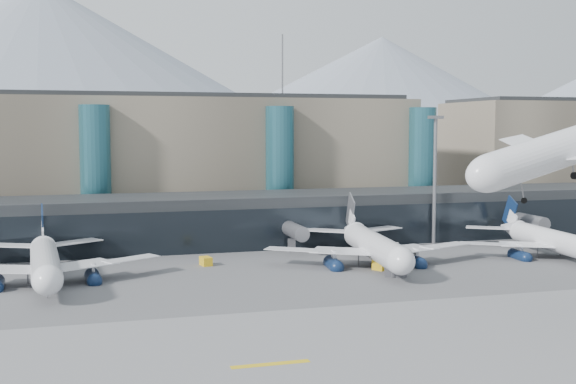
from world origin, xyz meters
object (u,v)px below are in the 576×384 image
object	(u,v)px
lightmast_mid	(435,172)
jet_parked_right	(543,232)
veh_b	(206,261)
veh_c	(396,270)
jet_parked_left	(44,251)
jet_parked_mid	(369,236)
veh_d	(394,247)
veh_h	(384,262)

from	to	relation	value
lightmast_mid	jet_parked_right	xyz separation A→B (m)	(13.47, -16.60, -10.25)
lightmast_mid	veh_b	xyz separation A→B (m)	(-47.80, -10.38, -13.69)
lightmast_mid	veh_b	size ratio (longest dim) A/B	10.11
jet_parked_right	veh_c	world-z (taller)	jet_parked_right
jet_parked_right	veh_b	world-z (taller)	jet_parked_right
jet_parked_left	jet_parked_right	distance (m)	86.84
jet_parked_mid	jet_parked_right	distance (m)	33.71
jet_parked_left	jet_parked_right	xyz separation A→B (m)	(86.84, -1.08, -0.30)
jet_parked_left	veh_d	distance (m)	63.39
veh_c	jet_parked_left	bearing A→B (deg)	-171.38
veh_c	jet_parked_mid	bearing A→B (deg)	109.30
veh_h	lightmast_mid	bearing A→B (deg)	15.11
veh_b	veh_d	distance (m)	37.23
lightmast_mid	jet_parked_right	world-z (taller)	lightmast_mid
veh_b	jet_parked_left	bearing A→B (deg)	90.87
lightmast_mid	veh_h	size ratio (longest dim) A/B	6.47
jet_parked_left	lightmast_mid	bearing A→B (deg)	-82.12
veh_b	veh_h	distance (m)	29.90
veh_c	veh_h	bearing A→B (deg)	105.31
jet_parked_left	veh_c	size ratio (longest dim) A/B	10.76
jet_parked_right	veh_d	xyz separation A→B (m)	(-24.39, 11.31, -3.47)
jet_parked_left	veh_d	xyz separation A→B (m)	(62.44, 10.22, -3.77)
lightmast_mid	jet_parked_mid	xyz separation A→B (m)	(-20.22, -15.45, -9.75)
jet_parked_right	jet_parked_mid	bearing A→B (deg)	91.79
veh_c	veh_d	world-z (taller)	veh_c
jet_parked_mid	veh_d	xyz separation A→B (m)	(9.29, 10.16, -3.97)
veh_d	jet_parked_left	bearing A→B (deg)	129.34
jet_parked_right	veh_d	size ratio (longest dim) A/B	13.84
lightmast_mid	veh_d	world-z (taller)	lightmast_mid
veh_d	jet_parked_mid	bearing A→B (deg)	167.61
veh_c	veh_b	bearing A→B (deg)	169.23
veh_c	jet_parked_right	bearing A→B (deg)	38.99
jet_parked_mid	jet_parked_right	world-z (taller)	jet_parked_mid
jet_parked_mid	veh_b	size ratio (longest dim) A/B	15.07
jet_parked_left	jet_parked_right	bearing A→B (deg)	-94.78
jet_parked_mid	veh_b	bearing A→B (deg)	86.09
lightmast_mid	jet_parked_right	distance (m)	23.70
lightmast_mid	jet_parked_left	distance (m)	75.65
jet_parked_left	jet_parked_right	size ratio (longest dim) A/B	1.07
lightmast_mid	jet_parked_left	xyz separation A→B (m)	(-73.37, -15.51, -9.94)
lightmast_mid	veh_d	size ratio (longest dim) A/B	10.36
jet_parked_left	veh_c	world-z (taller)	jet_parked_left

